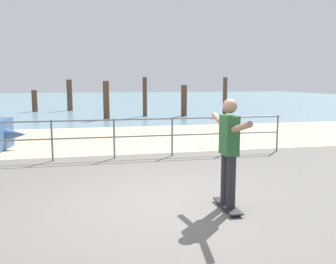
{
  "coord_description": "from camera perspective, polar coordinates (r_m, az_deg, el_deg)",
  "views": [
    {
      "loc": [
        -1.16,
        -5.44,
        1.99
      ],
      "look_at": [
        0.42,
        2.0,
        0.9
      ],
      "focal_mm": 37.82,
      "sensor_mm": 36.0,
      "label": 1
    }
  ],
  "objects": [
    {
      "name": "groyne_post_3",
      "position": [
        18.74,
        -9.92,
        5.03
      ],
      "size": [
        0.32,
        0.32,
        2.02
      ],
      "primitive_type": "cylinder",
      "color": "#513826",
      "rests_on": "ground"
    },
    {
      "name": "ground_plane",
      "position": [
        5.0,
        2.48,
        -15.31
      ],
      "size": [
        24.0,
        10.0,
        0.04
      ],
      "primitive_type": "cube",
      "color": "#605B56",
      "rests_on": "ground"
    },
    {
      "name": "groyne_post_2",
      "position": [
        25.04,
        -15.57,
        5.72
      ],
      "size": [
        0.36,
        0.36,
        2.12
      ],
      "primitive_type": "cylinder",
      "color": "#513826",
      "rests_on": "ground"
    },
    {
      "name": "beach_strip",
      "position": [
        12.65,
        -6.6,
        -0.96
      ],
      "size": [
        24.0,
        6.0,
        0.04
      ],
      "primitive_type": "cube",
      "color": "tan",
      "rests_on": "ground"
    },
    {
      "name": "groyne_post_4",
      "position": [
        20.24,
        -3.75,
        5.66
      ],
      "size": [
        0.25,
        0.25,
        2.24
      ],
      "primitive_type": "cylinder",
      "color": "#513826",
      "rests_on": "ground"
    },
    {
      "name": "groyne_post_1",
      "position": [
        24.93,
        -20.7,
        4.7
      ],
      "size": [
        0.35,
        0.35,
        1.43
      ],
      "primitive_type": "cylinder",
      "color": "#513826",
      "rests_on": "ground"
    },
    {
      "name": "groyne_post_5",
      "position": [
        20.38,
        2.59,
        5.06
      ],
      "size": [
        0.34,
        0.34,
        1.79
      ],
      "primitive_type": "cylinder",
      "color": "#513826",
      "rests_on": "ground"
    },
    {
      "name": "skateboarder",
      "position": [
        5.45,
        9.79,
        -2.23
      ],
      "size": [
        0.22,
        1.45,
        1.65
      ],
      "color": "#26262B",
      "rests_on": "skateboard"
    },
    {
      "name": "sea_surface",
      "position": [
        40.5,
        -10.38,
        5.2
      ],
      "size": [
        72.0,
        50.0,
        0.04
      ],
      "primitive_type": "cube",
      "color": "slate",
      "rests_on": "ground"
    },
    {
      "name": "groyne_post_6",
      "position": [
        20.39,
        9.16,
        5.58
      ],
      "size": [
        0.24,
        0.24,
        2.23
      ],
      "primitive_type": "cylinder",
      "color": "#513826",
      "rests_on": "ground"
    },
    {
      "name": "railing_fence",
      "position": [
        9.18,
        -18.23,
        -0.36
      ],
      "size": [
        12.26,
        0.05,
        1.05
      ],
      "color": "slate",
      "rests_on": "ground"
    },
    {
      "name": "skateboard",
      "position": [
        5.69,
        9.56,
        -11.68
      ],
      "size": [
        0.2,
        0.8,
        0.08
      ],
      "color": "black",
      "rests_on": "ground"
    }
  ]
}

